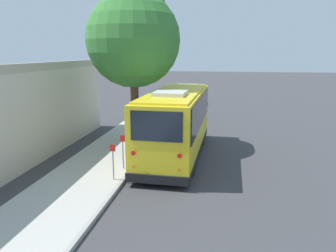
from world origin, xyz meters
name	(u,v)px	position (x,y,z in m)	size (l,w,h in m)	color
ground_plane	(168,162)	(0.00, 0.00, 0.00)	(160.00, 160.00, 0.00)	#3D3D3F
sidewalk_slab	(106,158)	(0.00, 3.17, 0.07)	(80.00, 3.30, 0.15)	#B2AFA8
curb_strip	(139,160)	(0.00, 1.45, 0.07)	(80.00, 0.14, 0.15)	#9D9A94
shuttle_bus	(176,121)	(0.99, -0.21, 1.88)	(8.78, 2.84, 3.53)	yellow
parked_sedan_tan	(186,109)	(11.90, 0.44, 0.61)	(4.49, 1.87, 1.31)	tan
parked_sedan_white	(194,98)	(19.11, 0.34, 0.58)	(4.23, 1.90, 1.27)	silver
street_tree	(134,34)	(2.46, 2.25, 6.20)	(4.99, 4.99, 8.96)	brown
sign_post_near	(113,162)	(-2.89, 1.81, 0.92)	(0.06, 0.22, 1.48)	gray
sign_post_far	(123,151)	(-1.52, 1.81, 0.93)	(0.06, 0.22, 1.52)	gray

